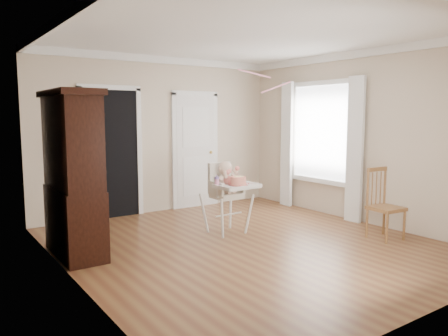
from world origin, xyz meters
TOP-DOWN VIEW (x-y plane):
  - floor at (0.00, 0.00)m, footprint 5.00×5.00m
  - ceiling at (0.00, 0.00)m, footprint 5.00×5.00m
  - wall_back at (0.00, 2.50)m, footprint 4.50×0.00m
  - wall_left at (-2.25, 0.00)m, footprint 0.00×5.00m
  - wall_right at (2.25, 0.00)m, footprint 0.00×5.00m
  - crown_molding at (0.00, 0.00)m, footprint 4.50×5.00m
  - doorway at (-0.90, 2.48)m, footprint 1.06×0.05m
  - closet_door at (0.70, 2.48)m, footprint 0.96×0.09m
  - window_right at (2.18, 0.80)m, footprint 0.13×1.84m
  - high_chair at (0.09, 0.61)m, footprint 0.62×0.75m
  - baby at (0.10, 0.63)m, footprint 0.31×0.24m
  - cake at (0.13, 0.38)m, footprint 0.28×0.28m
  - sippy_cup at (-0.13, 0.52)m, footprint 0.07×0.07m
  - china_cabinet at (-1.99, 0.84)m, footprint 0.52×1.18m
  - dining_chair at (1.71, -0.85)m, footprint 0.43×0.43m
  - streamer at (0.63, 0.67)m, footprint 0.36×0.37m

SIDE VIEW (x-z plane):
  - floor at x=0.00m, z-range 0.00..0.00m
  - dining_chair at x=1.71m, z-range -0.03..0.94m
  - high_chair at x=0.09m, z-range 0.12..1.16m
  - cake at x=0.13m, z-range 0.72..0.85m
  - sippy_cup at x=-0.13m, z-range 0.71..0.87m
  - baby at x=0.10m, z-range 0.56..1.04m
  - china_cabinet at x=-1.99m, z-range 0.00..1.99m
  - closet_door at x=0.70m, z-range -0.04..2.09m
  - doorway at x=-0.90m, z-range 0.00..2.22m
  - window_right at x=2.18m, z-range 0.14..2.44m
  - wall_back at x=0.00m, z-range -0.90..3.60m
  - wall_left at x=-2.25m, z-range -1.15..3.85m
  - wall_right at x=2.25m, z-range -1.15..3.85m
  - streamer at x=0.63m, z-range 2.23..2.38m
  - crown_molding at x=0.00m, z-range 2.58..2.70m
  - ceiling at x=0.00m, z-range 2.70..2.70m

